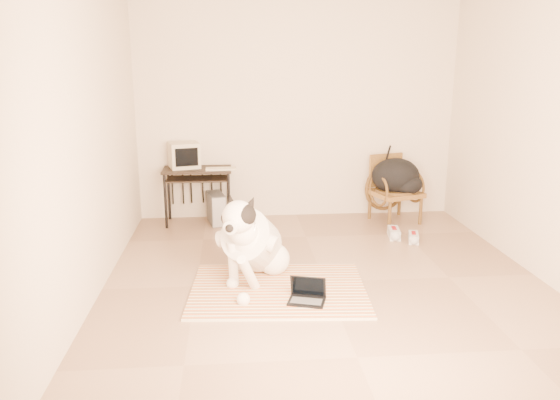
{
  "coord_description": "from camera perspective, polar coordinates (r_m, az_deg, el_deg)",
  "views": [
    {
      "loc": [
        -0.82,
        -4.6,
        1.97
      ],
      "look_at": [
        -0.4,
        0.11,
        0.76
      ],
      "focal_mm": 35.0,
      "sensor_mm": 36.0,
      "label": 1
    }
  ],
  "objects": [
    {
      "name": "laptop",
      "position": [
        4.62,
        2.86,
        -9.89
      ],
      "size": [
        0.35,
        0.29,
        0.21
      ],
      "color": "black",
      "rests_on": "rug"
    },
    {
      "name": "floor",
      "position": [
        5.07,
        4.72,
        -8.51
      ],
      "size": [
        4.5,
        4.5,
        0.0
      ],
      "primitive_type": "plane",
      "color": "#907058",
      "rests_on": "ground"
    },
    {
      "name": "computer_desk",
      "position": [
        6.73,
        -8.63,
        2.45
      ],
      "size": [
        0.83,
        0.46,
        0.69
      ],
      "color": "black",
      "rests_on": "floor"
    },
    {
      "name": "crt_monitor",
      "position": [
        6.79,
        -9.99,
        4.65
      ],
      "size": [
        0.42,
        0.41,
        0.31
      ],
      "color": "#BDB194",
      "rests_on": "computer_desk"
    },
    {
      "name": "wall_left",
      "position": [
        4.79,
        -19.38,
        6.16
      ],
      "size": [
        0.0,
        4.5,
        4.5
      ],
      "primitive_type": "plane",
      "rotation": [
        1.57,
        0.0,
        1.57
      ],
      "color": "beige",
      "rests_on": "floor"
    },
    {
      "name": "rug",
      "position": [
        4.87,
        -0.17,
        -9.33
      ],
      "size": [
        1.61,
        1.28,
        0.02
      ],
      "color": "orange",
      "rests_on": "floor"
    },
    {
      "name": "sneaker_left",
      "position": [
        6.39,
        11.82,
        -3.42
      ],
      "size": [
        0.17,
        0.32,
        0.11
      ],
      "color": "silver",
      "rests_on": "floor"
    },
    {
      "name": "backpack",
      "position": [
        6.84,
        12.18,
        2.34
      ],
      "size": [
        0.6,
        0.49,
        0.44
      ],
      "color": "black",
      "rests_on": "rattan_chair"
    },
    {
      "name": "wall_right",
      "position": [
        5.43,
        26.47,
        6.35
      ],
      "size": [
        0.0,
        4.5,
        4.5
      ],
      "primitive_type": "plane",
      "rotation": [
        1.57,
        0.0,
        -1.57
      ],
      "color": "beige",
      "rests_on": "floor"
    },
    {
      "name": "wall_back",
      "position": [
        6.93,
        1.81,
        9.27
      ],
      "size": [
        4.5,
        0.0,
        4.5
      ],
      "primitive_type": "plane",
      "rotation": [
        1.57,
        0.0,
        0.0
      ],
      "color": "beige",
      "rests_on": "floor"
    },
    {
      "name": "desk_keyboard",
      "position": [
        6.61,
        -6.19,
        3.26
      ],
      "size": [
        0.37,
        0.15,
        0.02
      ],
      "primitive_type": "cube",
      "rotation": [
        0.0,
        0.0,
        0.03
      ],
      "color": "#BDB194",
      "rests_on": "computer_desk"
    },
    {
      "name": "sneaker_right",
      "position": [
        6.3,
        13.77,
        -3.84
      ],
      "size": [
        0.18,
        0.29,
        0.09
      ],
      "color": "silver",
      "rests_on": "floor"
    },
    {
      "name": "rattan_chair",
      "position": [
        6.95,
        11.77,
        1.18
      ],
      "size": [
        0.68,
        0.66,
        0.82
      ],
      "color": "brown",
      "rests_on": "floor"
    },
    {
      "name": "dog",
      "position": [
        4.98,
        -2.96,
        -4.53
      ],
      "size": [
        0.68,
        1.23,
        0.9
      ],
      "color": "white",
      "rests_on": "rug"
    },
    {
      "name": "wall_front",
      "position": [
        2.56,
        13.74,
        -0.04
      ],
      "size": [
        4.5,
        0.0,
        4.5
      ],
      "primitive_type": "plane",
      "rotation": [
        -1.57,
        0.0,
        0.0
      ],
      "color": "beige",
      "rests_on": "floor"
    },
    {
      "name": "pc_tower",
      "position": [
        6.79,
        -6.68,
        -0.89
      ],
      "size": [
        0.25,
        0.43,
        0.38
      ],
      "color": "#4C4C4F",
      "rests_on": "floor"
    }
  ]
}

